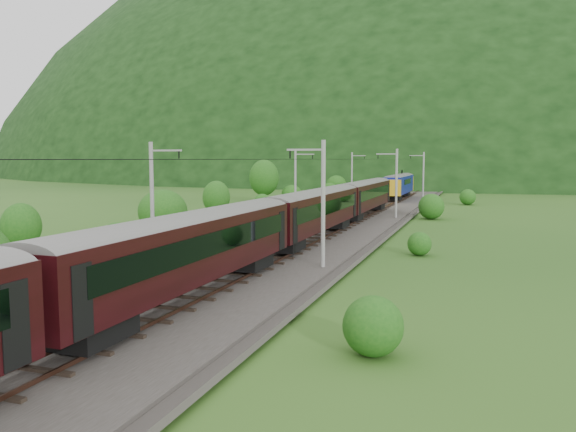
% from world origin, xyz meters
% --- Properties ---
extents(ground, '(600.00, 600.00, 0.00)m').
position_xyz_m(ground, '(0.00, 0.00, 0.00)').
color(ground, '#234A17').
rests_on(ground, ground).
extents(railbed, '(14.00, 220.00, 0.30)m').
position_xyz_m(railbed, '(0.00, 10.00, 0.15)').
color(railbed, '#38332D').
rests_on(railbed, ground).
extents(track_left, '(2.40, 220.00, 0.27)m').
position_xyz_m(track_left, '(-2.40, 10.00, 0.37)').
color(track_left, '#513023').
rests_on(track_left, railbed).
extents(track_right, '(2.40, 220.00, 0.27)m').
position_xyz_m(track_right, '(2.40, 10.00, 0.37)').
color(track_right, '#513023').
rests_on(track_right, railbed).
extents(catenary_left, '(2.54, 192.28, 8.00)m').
position_xyz_m(catenary_left, '(-6.12, 32.00, 4.50)').
color(catenary_left, gray).
rests_on(catenary_left, railbed).
extents(catenary_right, '(2.54, 192.28, 8.00)m').
position_xyz_m(catenary_right, '(6.12, 32.00, 4.50)').
color(catenary_right, gray).
rests_on(catenary_right, railbed).
extents(overhead_wires, '(4.83, 198.00, 0.03)m').
position_xyz_m(overhead_wires, '(0.00, 10.00, 7.10)').
color(overhead_wires, black).
rests_on(overhead_wires, ground).
extents(mountain_main, '(504.00, 360.00, 244.00)m').
position_xyz_m(mountain_main, '(0.00, 260.00, 0.00)').
color(mountain_main, black).
rests_on(mountain_main, ground).
extents(mountain_ridge, '(336.00, 280.00, 132.00)m').
position_xyz_m(mountain_ridge, '(-120.00, 300.00, 0.00)').
color(mountain_ridge, black).
rests_on(mountain_ridge, ground).
extents(train, '(2.83, 112.97, 4.91)m').
position_xyz_m(train, '(2.40, 11.21, 3.37)').
color(train, black).
rests_on(train, ground).
extents(hazard_post_near, '(0.15, 0.15, 1.41)m').
position_xyz_m(hazard_post_near, '(-0.72, 59.25, 1.01)').
color(hazard_post_near, red).
rests_on(hazard_post_near, railbed).
extents(hazard_post_far, '(0.15, 0.15, 1.37)m').
position_xyz_m(hazard_post_far, '(0.58, 53.79, 0.99)').
color(hazard_post_far, red).
rests_on(hazard_post_far, railbed).
extents(signal, '(0.26, 0.26, 2.37)m').
position_xyz_m(signal, '(-4.12, 60.66, 1.69)').
color(signal, black).
rests_on(signal, railbed).
extents(vegetation_left, '(13.66, 144.16, 7.02)m').
position_xyz_m(vegetation_left, '(-14.16, 20.45, 2.44)').
color(vegetation_left, '#1E5316').
rests_on(vegetation_left, ground).
extents(vegetation_right, '(6.34, 102.76, 2.75)m').
position_xyz_m(vegetation_right, '(11.80, 5.43, 1.24)').
color(vegetation_right, '#1E5316').
rests_on(vegetation_right, ground).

